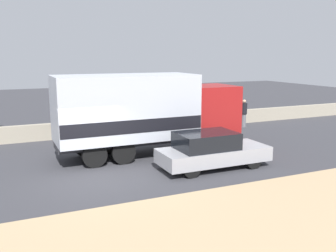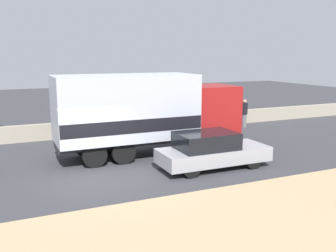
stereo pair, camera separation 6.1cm
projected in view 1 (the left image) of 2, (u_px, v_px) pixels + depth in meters
name	position (u px, v px, depth m)	size (l,w,h in m)	color
ground_plane	(95.00, 176.00, 14.02)	(80.00, 80.00, 0.00)	#38383D
dirt_shoulder_foreground	(148.00, 242.00, 9.04)	(60.00, 5.08, 0.04)	tan
stone_wall_backdrop	(64.00, 130.00, 20.34)	(60.00, 0.35, 0.87)	#A39984
box_truck	(144.00, 112.00, 16.68)	(8.36, 2.56, 3.65)	maroon
car_hatchback	(211.00, 150.00, 14.93)	(4.49, 1.76, 1.48)	#9E9EA3
pedestrian	(244.00, 113.00, 23.49)	(0.38, 0.38, 1.74)	slate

